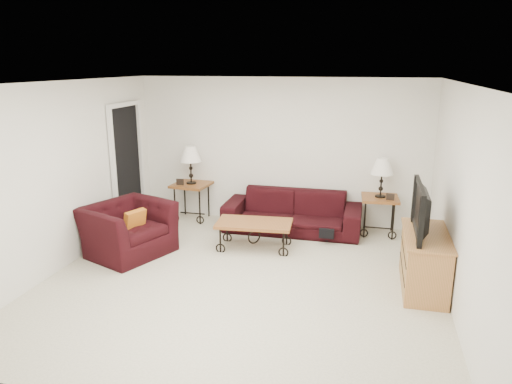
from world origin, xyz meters
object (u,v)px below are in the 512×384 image
at_px(side_table_right, 379,216).
at_px(coffee_table, 254,235).
at_px(tv_stand, 424,261).
at_px(television, 427,210).
at_px(backpack, 327,228).
at_px(lamp_left, 191,165).
at_px(side_table_left, 192,201).
at_px(lamp_right, 382,178).
at_px(armchair, 128,229).
at_px(sofa, 292,212).

height_order(side_table_right, coffee_table, side_table_right).
relative_size(tv_stand, television, 1.12).
bearing_deg(tv_stand, backpack, 135.20).
bearing_deg(side_table_right, lamp_left, 180.00).
bearing_deg(lamp_left, side_table_left, 0.00).
height_order(side_table_left, side_table_right, side_table_left).
distance_m(lamp_right, coffee_table, 2.25).
distance_m(lamp_left, lamp_right, 3.24).
distance_m(side_table_left, lamp_left, 0.66).
relative_size(lamp_right, coffee_table, 0.57).
relative_size(side_table_left, lamp_left, 1.00).
bearing_deg(tv_stand, lamp_left, 153.58).
relative_size(side_table_right, coffee_table, 0.57).
bearing_deg(armchair, side_table_left, 11.46).
bearing_deg(side_table_right, tv_stand, -74.12).
bearing_deg(tv_stand, television, 180.00).
xyz_separation_m(coffee_table, tv_stand, (2.36, -0.78, 0.15)).
distance_m(side_table_left, television, 4.25).
height_order(lamp_right, backpack, lamp_right).
distance_m(side_table_right, coffee_table, 2.13).
height_order(lamp_right, coffee_table, lamp_right).
bearing_deg(television, backpack, -135.24).
bearing_deg(armchair, sofa, -32.27).
xyz_separation_m(side_table_left, television, (3.76, -1.88, 0.69)).
relative_size(side_table_left, backpack, 1.45).
xyz_separation_m(side_table_right, armchair, (-3.57, -1.73, 0.06)).
distance_m(side_table_right, armchair, 3.97).
bearing_deg(sofa, coffee_table, -114.82).
relative_size(lamp_right, backpack, 1.39).
bearing_deg(lamp_left, side_table_right, 0.00).
distance_m(armchair, tv_stand, 4.11).
height_order(sofa, coffee_table, sofa).
xyz_separation_m(side_table_right, coffee_table, (-1.82, -1.09, -0.11)).
relative_size(lamp_left, armchair, 0.58).
bearing_deg(sofa, side_table_left, 174.42).
xyz_separation_m(armchair, backpack, (2.80, 1.15, -0.15)).
distance_m(armchair, backpack, 3.03).
relative_size(sofa, armchair, 1.95).
distance_m(sofa, side_table_left, 1.85).
bearing_deg(coffee_table, television, -18.48).
bearing_deg(side_table_right, coffee_table, -149.04).
distance_m(side_table_left, side_table_right, 3.24).
distance_m(sofa, lamp_left, 1.97).
bearing_deg(backpack, television, -44.87).
bearing_deg(lamp_left, sofa, -5.58).
relative_size(side_table_left, television, 0.62).
height_order(side_table_left, television, television).
bearing_deg(armchair, backpack, -45.38).
xyz_separation_m(lamp_left, coffee_table, (1.42, -1.09, -0.78)).
height_order(lamp_left, armchair, lamp_left).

